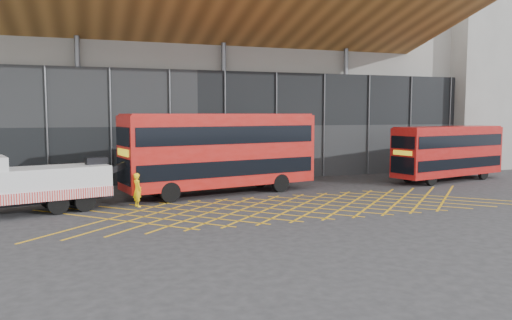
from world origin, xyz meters
name	(u,v)px	position (x,y,z in m)	size (l,w,h in m)	color
ground_plane	(209,212)	(0.00, 0.00, 0.00)	(120.00, 120.00, 0.00)	#262628
road_markings	(297,206)	(4.80, 0.00, 0.01)	(26.36, 7.16, 0.01)	gold
construction_building	(178,65)	(1.92, 18.40, 8.98)	(55.00, 23.97, 18.00)	gray
east_building	(484,62)	(32.00, 16.00, 10.00)	(15.00, 12.00, 20.00)	gray
recovery_truck	(12,182)	(-9.10, 2.43, 1.61)	(9.98, 4.46, 3.48)	black
bus_towed	(221,150)	(2.13, 5.44, 2.72)	(12.32, 5.13, 4.90)	#AD140F
bus_second	(448,151)	(19.35, 5.76, 2.21)	(10.03, 4.45, 3.98)	#9E0F0C
worker	(137,190)	(-3.19, 2.73, 0.90)	(0.65, 0.43, 1.80)	yellow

